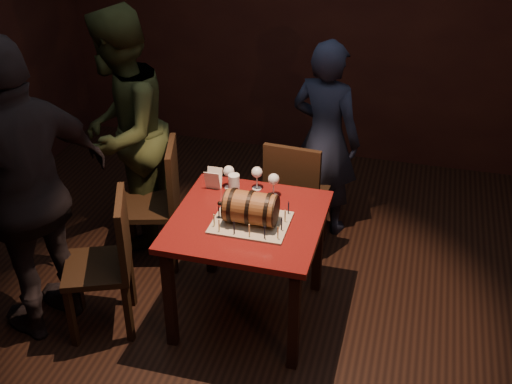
{
  "coord_description": "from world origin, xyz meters",
  "views": [
    {
      "loc": [
        0.8,
        -3.05,
        2.85
      ],
      "look_at": [
        -0.04,
        0.05,
        0.95
      ],
      "focal_mm": 45.0,
      "sensor_mm": 36.0,
      "label": 1
    }
  ],
  "objects_px": {
    "barrel_cake": "(251,208)",
    "chair_back": "(295,193)",
    "person_left_front": "(29,194)",
    "pint_of_ale": "(234,186)",
    "wine_glass_mid": "(257,173)",
    "chair_left_rear": "(160,198)",
    "pub_table": "(248,233)",
    "person_back": "(325,139)",
    "wine_glass_right": "(274,180)",
    "wine_glass_left": "(229,172)",
    "chair_left_front": "(109,257)",
    "person_left_rear": "(122,132)"
  },
  "relations": [
    {
      "from": "pint_of_ale",
      "to": "chair_left_rear",
      "type": "bearing_deg",
      "value": 162.12
    },
    {
      "from": "wine_glass_right",
      "to": "person_left_front",
      "type": "bearing_deg",
      "value": -152.75
    },
    {
      "from": "wine_glass_right",
      "to": "wine_glass_left",
      "type": "bearing_deg",
      "value": 175.29
    },
    {
      "from": "wine_glass_mid",
      "to": "chair_left_front",
      "type": "bearing_deg",
      "value": -139.05
    },
    {
      "from": "wine_glass_left",
      "to": "wine_glass_mid",
      "type": "xyz_separation_m",
      "value": [
        0.18,
        0.03,
        -0.0
      ]
    },
    {
      "from": "wine_glass_right",
      "to": "person_back",
      "type": "height_order",
      "value": "person_back"
    },
    {
      "from": "pub_table",
      "to": "person_left_front",
      "type": "distance_m",
      "value": 1.31
    },
    {
      "from": "pub_table",
      "to": "chair_left_front",
      "type": "relative_size",
      "value": 0.97
    },
    {
      "from": "wine_glass_left",
      "to": "chair_left_front",
      "type": "height_order",
      "value": "chair_left_front"
    },
    {
      "from": "pint_of_ale",
      "to": "person_left_front",
      "type": "xyz_separation_m",
      "value": [
        -1.06,
        -0.61,
        0.12
      ]
    },
    {
      "from": "wine_glass_mid",
      "to": "wine_glass_left",
      "type": "bearing_deg",
      "value": -169.15
    },
    {
      "from": "chair_left_rear",
      "to": "person_back",
      "type": "relative_size",
      "value": 0.61
    },
    {
      "from": "chair_back",
      "to": "person_left_front",
      "type": "distance_m",
      "value": 1.8
    },
    {
      "from": "wine_glass_left",
      "to": "person_back",
      "type": "xyz_separation_m",
      "value": [
        0.48,
        0.87,
        -0.11
      ]
    },
    {
      "from": "chair_back",
      "to": "chair_left_rear",
      "type": "bearing_deg",
      "value": -160.98
    },
    {
      "from": "wine_glass_mid",
      "to": "chair_left_rear",
      "type": "height_order",
      "value": "chair_left_rear"
    },
    {
      "from": "pub_table",
      "to": "chair_left_rear",
      "type": "distance_m",
      "value": 0.88
    },
    {
      "from": "chair_left_rear",
      "to": "pint_of_ale",
      "type": "bearing_deg",
      "value": -17.88
    },
    {
      "from": "pint_of_ale",
      "to": "wine_glass_right",
      "type": "bearing_deg",
      "value": 13.57
    },
    {
      "from": "person_back",
      "to": "person_left_front",
      "type": "distance_m",
      "value": 2.16
    },
    {
      "from": "pub_table",
      "to": "person_left_rear",
      "type": "relative_size",
      "value": 0.5
    },
    {
      "from": "wine_glass_left",
      "to": "person_left_front",
      "type": "relative_size",
      "value": 0.09
    },
    {
      "from": "chair_back",
      "to": "person_left_front",
      "type": "bearing_deg",
      "value": -140.34
    },
    {
      "from": "wine_glass_left",
      "to": "person_back",
      "type": "height_order",
      "value": "person_back"
    },
    {
      "from": "barrel_cake",
      "to": "person_left_front",
      "type": "bearing_deg",
      "value": -165.27
    },
    {
      "from": "wine_glass_left",
      "to": "chair_left_rear",
      "type": "height_order",
      "value": "chair_left_rear"
    },
    {
      "from": "chair_left_front",
      "to": "chair_left_rear",
      "type": "bearing_deg",
      "value": 87.99
    },
    {
      "from": "chair_left_rear",
      "to": "wine_glass_right",
      "type": "bearing_deg",
      "value": -9.2
    },
    {
      "from": "pint_of_ale",
      "to": "person_left_rear",
      "type": "height_order",
      "value": "person_left_rear"
    },
    {
      "from": "wine_glass_mid",
      "to": "chair_back",
      "type": "bearing_deg",
      "value": 66.04
    },
    {
      "from": "wine_glass_right",
      "to": "person_left_front",
      "type": "relative_size",
      "value": 0.09
    },
    {
      "from": "chair_left_front",
      "to": "person_left_front",
      "type": "bearing_deg",
      "value": -170.0
    },
    {
      "from": "wine_glass_right",
      "to": "pint_of_ale",
      "type": "distance_m",
      "value": 0.25
    },
    {
      "from": "person_left_front",
      "to": "person_left_rear",
      "type": "bearing_deg",
      "value": -163.83
    },
    {
      "from": "barrel_cake",
      "to": "chair_back",
      "type": "bearing_deg",
      "value": 82.57
    },
    {
      "from": "barrel_cake",
      "to": "person_left_rear",
      "type": "bearing_deg",
      "value": 148.97
    },
    {
      "from": "barrel_cake",
      "to": "chair_left_rear",
      "type": "distance_m",
      "value": 0.99
    },
    {
      "from": "pint_of_ale",
      "to": "chair_left_front",
      "type": "xyz_separation_m",
      "value": [
        -0.64,
        -0.54,
        -0.3
      ]
    },
    {
      "from": "wine_glass_right",
      "to": "person_left_rear",
      "type": "height_order",
      "value": "person_left_rear"
    },
    {
      "from": "wine_glass_right",
      "to": "chair_back",
      "type": "xyz_separation_m",
      "value": [
        0.05,
        0.45,
        -0.35
      ]
    },
    {
      "from": "barrel_cake",
      "to": "chair_back",
      "type": "xyz_separation_m",
      "value": [
        0.1,
        0.79,
        -0.34
      ]
    },
    {
      "from": "barrel_cake",
      "to": "person_left_front",
      "type": "relative_size",
      "value": 0.19
    },
    {
      "from": "chair_back",
      "to": "person_left_front",
      "type": "relative_size",
      "value": 0.49
    },
    {
      "from": "chair_back",
      "to": "barrel_cake",
      "type": "bearing_deg",
      "value": -97.43
    },
    {
      "from": "wine_glass_mid",
      "to": "chair_left_front",
      "type": "height_order",
      "value": "chair_left_front"
    },
    {
      "from": "pub_table",
      "to": "person_back",
      "type": "xyz_separation_m",
      "value": [
        0.27,
        1.18,
        0.12
      ]
    },
    {
      "from": "chair_back",
      "to": "person_back",
      "type": "height_order",
      "value": "person_back"
    },
    {
      "from": "chair_left_rear",
      "to": "person_left_front",
      "type": "relative_size",
      "value": 0.49
    },
    {
      "from": "chair_back",
      "to": "chair_left_rear",
      "type": "xyz_separation_m",
      "value": [
        -0.9,
        -0.31,
        0.0
      ]
    },
    {
      "from": "pub_table",
      "to": "wine_glass_right",
      "type": "bearing_deg",
      "value": 73.1
    }
  ]
}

